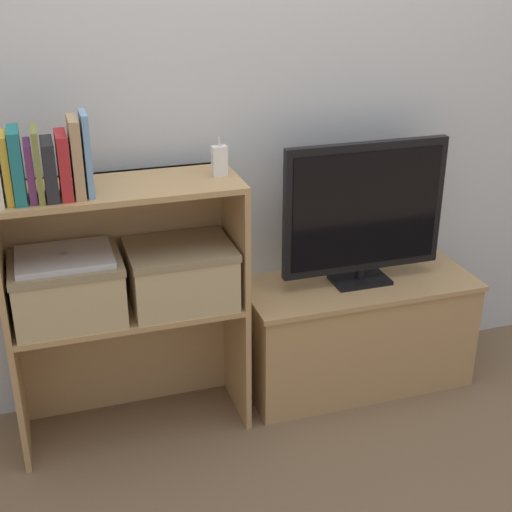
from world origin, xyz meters
The scene contains 18 objects.
ground_plane centered at (0.00, 0.00, 0.00)m, with size 16.00×16.00×0.00m, color brown.
wall_back centered at (0.00, 0.40, 1.20)m, with size 10.00×0.05×2.40m.
tv_stand centered at (0.43, 0.18, 0.23)m, with size 0.91×0.39×0.45m.
tv centered at (0.43, 0.18, 0.75)m, with size 0.64×0.14×0.56m.
bookshelf_lower_tier centered at (-0.47, 0.22, 0.31)m, with size 0.81×0.33×0.50m.
bookshelf_upper_tier centered at (-0.47, 0.22, 0.78)m, with size 0.81×0.33×0.45m.
book_mustard centered at (-0.80, 0.10, 1.05)m, with size 0.02×0.13×0.21m.
book_teal centered at (-0.77, 0.10, 1.06)m, with size 0.03×0.15×0.22m.
book_plum centered at (-0.74, 0.10, 1.03)m, with size 0.02×0.13×0.18m.
book_olive centered at (-0.71, 0.10, 1.05)m, with size 0.02×0.15×0.22m.
book_charcoal centered at (-0.68, 0.10, 1.03)m, with size 0.04×0.15×0.18m.
book_crimson centered at (-0.64, 0.10, 1.04)m, with size 0.03×0.15×0.20m.
book_tan centered at (-0.60, 0.10, 1.07)m, with size 0.03×0.14×0.24m.
book_skyblue centered at (-0.56, 0.10, 1.07)m, with size 0.02×0.13×0.26m.
baby_monitor centered at (-0.13, 0.16, 1.00)m, with size 0.05×0.04×0.13m.
storage_basket_left centered at (-0.67, 0.15, 0.61)m, with size 0.36×0.29×0.21m.
storage_basket_right centered at (-0.28, 0.15, 0.61)m, with size 0.36×0.29×0.21m.
laptop centered at (-0.67, 0.15, 0.72)m, with size 0.31×0.25×0.02m.
Camera 1 is at (-0.71, -2.08, 1.67)m, focal length 50.00 mm.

